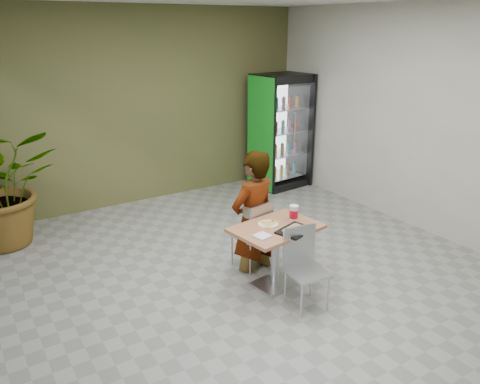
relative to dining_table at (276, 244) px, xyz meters
name	(u,v)px	position (x,y,z in m)	size (l,w,h in m)	color
ground	(260,288)	(-0.18, 0.04, -0.54)	(7.00, 7.00, 0.00)	gray
room_envelope	(262,154)	(-0.18, 0.04, 1.06)	(6.00, 7.00, 3.20)	beige
dining_table	(276,244)	(0.00, 0.00, 0.00)	(1.04, 0.79, 0.75)	#A06844
chair_far	(256,230)	(0.05, 0.47, -0.02)	(0.45, 0.46, 0.88)	#ADAFB2
chair_near	(303,260)	(0.04, -0.44, -0.02)	(0.44, 0.44, 0.88)	#ADAFB2
seated_woman	(253,223)	(0.03, 0.51, 0.07)	(0.67, 0.43, 1.81)	black
pizza_plate	(268,223)	(-0.04, 0.10, 0.23)	(0.32, 0.26, 0.03)	white
soda_cup	(294,213)	(0.28, 0.04, 0.30)	(0.10, 0.10, 0.18)	white
napkin_stack	(262,236)	(-0.29, -0.14, 0.22)	(0.16, 0.16, 0.02)	white
cafeteria_tray	(295,231)	(0.09, -0.22, 0.23)	(0.39, 0.28, 0.02)	black
beverage_fridge	(281,131)	(2.26, 2.93, 0.50)	(1.01, 0.81, 2.07)	black
potted_plant	(2,188)	(-2.44, 2.89, 0.28)	(1.47, 1.27, 1.63)	#28652C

